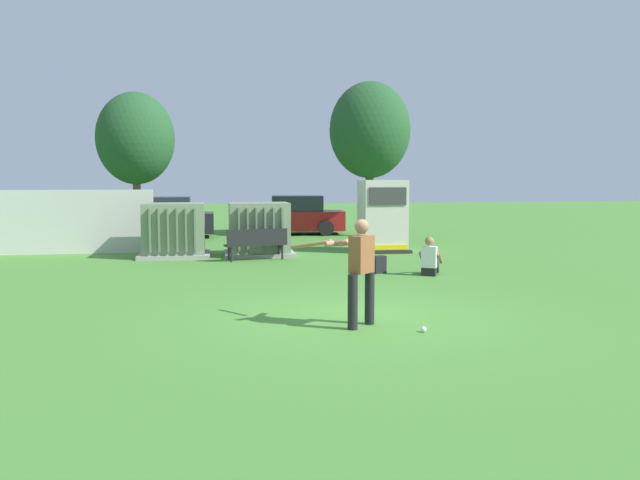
% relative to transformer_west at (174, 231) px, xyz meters
% --- Properties ---
extents(ground_plane, '(96.00, 96.00, 0.00)m').
position_rel_transformer_west_xyz_m(ground_plane, '(3.52, -9.14, -0.79)').
color(ground_plane, '#478433').
extents(fence_panel, '(4.80, 0.12, 2.00)m').
position_rel_transformer_west_xyz_m(fence_panel, '(-3.11, 1.36, 0.21)').
color(fence_panel, beige).
rests_on(fence_panel, ground).
extents(transformer_west, '(2.10, 1.70, 1.62)m').
position_rel_transformer_west_xyz_m(transformer_west, '(0.00, 0.00, 0.00)').
color(transformer_west, '#9E9B93').
rests_on(transformer_west, ground).
extents(transformer_mid_west, '(2.10, 1.70, 1.62)m').
position_rel_transformer_west_xyz_m(transformer_mid_west, '(2.54, -0.03, 0.00)').
color(transformer_mid_west, '#9E9B93').
rests_on(transformer_mid_west, ground).
extents(generator_enclosure, '(1.60, 1.40, 2.30)m').
position_rel_transformer_west_xyz_m(generator_enclosure, '(6.53, 0.35, 0.35)').
color(generator_enclosure, '#262626').
rests_on(generator_enclosure, ground).
extents(park_bench, '(1.84, 0.80, 0.92)m').
position_rel_transformer_west_xyz_m(park_bench, '(2.38, -1.22, -0.25)').
color(park_bench, black).
rests_on(park_bench, ground).
extents(batter, '(1.28, 1.35, 1.74)m').
position_rel_transformer_west_xyz_m(batter, '(3.44, -9.84, 0.19)').
color(batter, black).
rests_on(batter, ground).
extents(sports_ball, '(0.09, 0.09, 0.09)m').
position_rel_transformer_west_xyz_m(sports_ball, '(4.35, -10.41, -0.74)').
color(sports_ball, white).
rests_on(sports_ball, ground).
extents(seated_spectator, '(0.67, 0.79, 0.96)m').
position_rel_transformer_west_xyz_m(seated_spectator, '(6.39, -4.73, -0.41)').
color(seated_spectator, black).
rests_on(seated_spectator, ground).
extents(backpack, '(0.37, 0.34, 0.44)m').
position_rel_transformer_west_xyz_m(backpack, '(5.24, -4.22, -0.57)').
color(backpack, black).
rests_on(backpack, ground).
extents(tree_left, '(2.92, 2.92, 5.58)m').
position_rel_transformer_west_xyz_m(tree_left, '(-1.68, 5.77, 3.04)').
color(tree_left, brown).
rests_on(tree_left, ground).
extents(tree_center_left, '(3.24, 3.24, 6.20)m').
position_rel_transformer_west_xyz_m(tree_center_left, '(7.44, 5.87, 3.46)').
color(tree_center_left, brown).
rests_on(tree_center_left, ground).
extents(parked_car_leftmost, '(4.20, 1.93, 1.62)m').
position_rel_transformer_west_xyz_m(parked_car_leftmost, '(-0.87, 6.53, -0.04)').
color(parked_car_leftmost, black).
rests_on(parked_car_leftmost, ground).
extents(parked_car_left_of_center, '(4.35, 2.24, 1.62)m').
position_rel_transformer_west_xyz_m(parked_car_left_of_center, '(4.55, 7.17, -0.04)').
color(parked_car_left_of_center, maroon).
rests_on(parked_car_left_of_center, ground).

